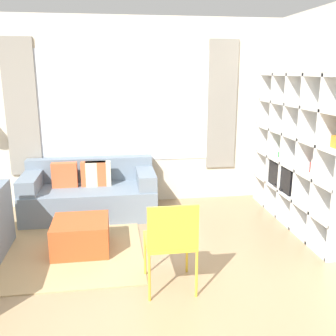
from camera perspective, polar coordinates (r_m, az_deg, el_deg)
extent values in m
plane|color=#9E7F5B|center=(3.25, -3.67, -22.35)|extent=(16.00, 16.00, 0.00)
cube|color=beige|center=(5.57, -6.48, 8.28)|extent=(5.82, 0.07, 2.70)
cube|color=silver|center=(5.52, -6.49, 9.26)|extent=(2.54, 0.01, 1.60)
cube|color=gray|center=(5.64, -21.44, 8.48)|extent=(0.44, 0.03, 1.90)
cube|color=gray|center=(5.74, 8.25, 9.40)|extent=(0.44, 0.03, 1.90)
cube|color=beige|center=(4.81, 23.62, 6.18)|extent=(0.07, 4.10, 2.70)
cube|color=tan|center=(4.54, -17.94, -11.57)|extent=(2.12, 1.82, 0.01)
cube|color=#515660|center=(5.09, 21.13, 2.40)|extent=(0.02, 2.07, 1.93)
cube|color=white|center=(4.48, 23.15, 0.67)|extent=(0.34, 0.04, 1.93)
cube|color=white|center=(4.83, 20.64, 1.84)|extent=(0.34, 0.04, 1.93)
cube|color=white|center=(5.19, 18.46, 2.85)|extent=(0.34, 0.04, 1.93)
cube|color=white|center=(5.55, 16.57, 3.73)|extent=(0.34, 0.04, 1.93)
cube|color=white|center=(5.93, 14.91, 4.49)|extent=(0.34, 0.04, 1.93)
cube|color=white|center=(5.28, 18.64, -7.72)|extent=(0.34, 2.07, 0.04)
cube|color=white|center=(5.15, 18.97, -3.93)|extent=(0.34, 2.07, 0.04)
cube|color=white|center=(5.05, 19.33, 0.23)|extent=(0.34, 2.07, 0.04)
cube|color=white|center=(4.97, 19.70, 4.54)|extent=(0.34, 2.07, 0.04)
cube|color=white|center=(4.93, 20.08, 8.95)|extent=(0.34, 2.07, 0.04)
cube|color=white|center=(4.91, 20.46, 13.21)|extent=(0.34, 2.07, 0.04)
cube|color=black|center=(5.25, 16.69, -1.34)|extent=(0.04, 0.66, 0.33)
cube|color=black|center=(5.30, 16.77, -2.87)|extent=(0.10, 0.24, 0.03)
cube|color=#388947|center=(5.40, 17.15, 1.89)|extent=(0.11, 0.11, 0.07)
cylinder|color=white|center=(4.68, 21.45, 0.17)|extent=(0.08, 0.08, 0.16)
cube|color=red|center=(4.70, 21.34, 0.00)|extent=(0.07, 0.07, 0.12)
cube|color=orange|center=(5.98, 14.86, -4.26)|extent=(0.08, 0.08, 0.07)
cylinder|color=#2856A8|center=(5.03, 19.22, 1.38)|extent=(0.07, 0.07, 0.17)
cube|color=slate|center=(5.31, -11.71, -4.95)|extent=(1.78, 0.86, 0.41)
cube|color=slate|center=(5.53, -11.72, -0.15)|extent=(1.78, 0.18, 0.34)
cube|color=slate|center=(5.33, -20.16, -2.04)|extent=(0.24, 0.80, 0.21)
cube|color=slate|center=(5.23, -3.44, -1.46)|extent=(0.24, 0.80, 0.21)
cube|color=beige|center=(5.25, -10.57, -0.85)|extent=(0.34, 0.13, 0.34)
cube|color=#C65B33|center=(5.29, -15.47, -1.03)|extent=(0.34, 0.12, 0.34)
cube|color=#C65B33|center=(5.26, -11.27, -0.88)|extent=(0.34, 0.12, 0.34)
cube|color=#B74C23|center=(4.33, -13.10, -10.00)|extent=(0.61, 0.58, 0.36)
cylinder|color=gold|center=(3.79, 2.90, -12.58)|extent=(0.02, 0.02, 0.44)
cylinder|color=gold|center=(3.74, -3.53, -13.00)|extent=(0.02, 0.02, 0.44)
cylinder|color=gold|center=(3.42, 4.37, -15.86)|extent=(0.02, 0.02, 0.44)
cylinder|color=gold|center=(3.36, -2.86, -16.41)|extent=(0.02, 0.02, 0.44)
cube|color=gold|center=(3.47, 0.22, -11.04)|extent=(0.44, 0.46, 0.02)
cube|color=gold|center=(3.19, 0.80, -9.21)|extent=(0.44, 0.02, 0.40)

